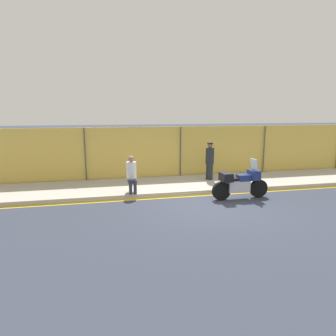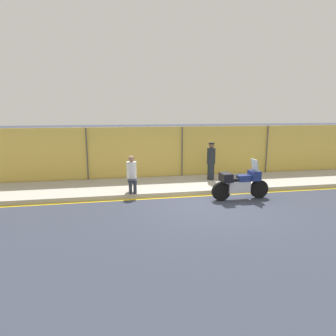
{
  "view_description": "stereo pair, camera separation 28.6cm",
  "coord_description": "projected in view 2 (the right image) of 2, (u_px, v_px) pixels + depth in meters",
  "views": [
    {
      "loc": [
        -3.52,
        -9.25,
        3.15
      ],
      "look_at": [
        -1.18,
        1.33,
        1.07
      ],
      "focal_mm": 32.0,
      "sensor_mm": 36.0,
      "label": 1
    },
    {
      "loc": [
        -3.24,
        -9.31,
        3.15
      ],
      "look_at": [
        -1.18,
        1.33,
        1.07
      ],
      "focal_mm": 32.0,
      "sensor_mm": 36.0,
      "label": 2
    }
  ],
  "objects": [
    {
      "name": "curb_paint_stripe",
      "position": [
        200.0,
        196.0,
        11.24
      ],
      "size": [
        31.57,
        0.18,
        0.01
      ],
      "color": "gold",
      "rests_on": "ground_plane"
    },
    {
      "name": "storefront_fence",
      "position": [
        182.0,
        153.0,
        13.88
      ],
      "size": [
        29.99,
        0.17,
        2.44
      ],
      "color": "gold",
      "rests_on": "ground_plane"
    },
    {
      "name": "ground_plane",
      "position": [
        209.0,
        205.0,
        10.17
      ],
      "size": [
        120.0,
        120.0,
        0.0
      ],
      "primitive_type": "plane",
      "color": "#333847"
    },
    {
      "name": "person_seated_on_curb",
      "position": [
        132.0,
        172.0,
        11.14
      ],
      "size": [
        0.37,
        0.68,
        1.34
      ],
      "color": "#2D3342",
      "rests_on": "sidewalk"
    },
    {
      "name": "officer_standing",
      "position": [
        211.0,
        161.0,
        13.0
      ],
      "size": [
        0.36,
        0.36,
        1.63
      ],
      "color": "#1E2328",
      "rests_on": "sidewalk"
    },
    {
      "name": "motorcycle",
      "position": [
        240.0,
        184.0,
        10.71
      ],
      "size": [
        2.16,
        0.53,
        1.45
      ],
      "rotation": [
        0.0,
        0.0,
        0.03
      ],
      "color": "black",
      "rests_on": "ground_plane"
    },
    {
      "name": "sidewalk",
      "position": [
        190.0,
        184.0,
        12.66
      ],
      "size": [
        31.57,
        2.8,
        0.16
      ],
      "color": "#ADA89E",
      "rests_on": "ground_plane"
    }
  ]
}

